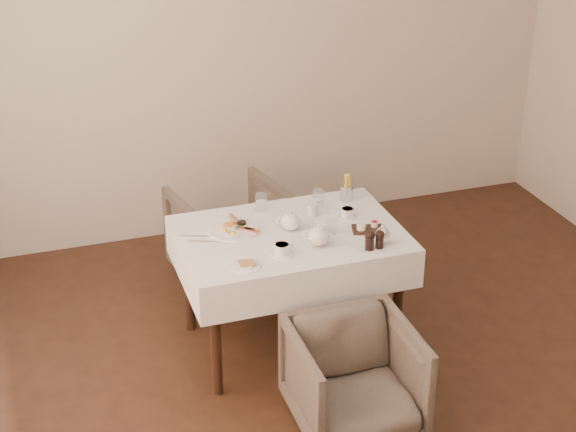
% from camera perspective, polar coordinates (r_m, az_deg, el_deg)
% --- Properties ---
extents(table, '(1.28, 0.88, 0.75)m').
position_cam_1_polar(table, '(5.10, 0.14, -2.24)').
color(table, black).
rests_on(table, ground).
extents(armchair_near, '(0.63, 0.65, 0.59)m').
position_cam_1_polar(armchair_near, '(4.66, 4.30, -10.45)').
color(armchair_near, '#493F35').
rests_on(armchair_near, ground).
extents(armchair_far, '(0.84, 0.86, 0.66)m').
position_cam_1_polar(armchair_far, '(5.94, -3.60, -1.25)').
color(armchair_far, '#493F35').
rests_on(armchair_far, ground).
extents(breakfast_plate, '(0.30, 0.30, 0.04)m').
position_cam_1_polar(breakfast_plate, '(5.08, -3.55, -0.79)').
color(breakfast_plate, white).
rests_on(breakfast_plate, table).
extents(side_plate, '(0.17, 0.16, 0.02)m').
position_cam_1_polar(side_plate, '(4.69, -2.82, -3.25)').
color(side_plate, white).
rests_on(side_plate, table).
extents(teapot_centre, '(0.19, 0.17, 0.12)m').
position_cam_1_polar(teapot_centre, '(5.04, 0.17, -0.29)').
color(teapot_centre, white).
rests_on(teapot_centre, table).
extents(teapot_front, '(0.21, 0.19, 0.14)m').
position_cam_1_polar(teapot_front, '(4.88, 2.01, -1.22)').
color(teapot_front, white).
rests_on(teapot_front, table).
extents(creamer, '(0.07, 0.07, 0.07)m').
position_cam_1_polar(creamer, '(5.23, 1.57, 0.41)').
color(creamer, white).
rests_on(creamer, table).
extents(teacup_near, '(0.13, 0.13, 0.06)m').
position_cam_1_polar(teacup_near, '(4.80, -0.39, -2.20)').
color(teacup_near, white).
rests_on(teacup_near, table).
extents(teacup_far, '(0.12, 0.12, 0.06)m').
position_cam_1_polar(teacup_far, '(5.22, 3.88, 0.18)').
color(teacup_far, white).
rests_on(teacup_far, table).
extents(glass_left, '(0.07, 0.07, 0.10)m').
position_cam_1_polar(glass_left, '(5.29, -1.74, 0.90)').
color(glass_left, silver).
rests_on(glass_left, table).
extents(glass_mid, '(0.09, 0.09, 0.10)m').
position_cam_1_polar(glass_mid, '(5.02, 2.75, -0.56)').
color(glass_mid, silver).
rests_on(glass_mid, table).
extents(glass_right, '(0.08, 0.08, 0.10)m').
position_cam_1_polar(glass_right, '(5.36, 1.96, 1.21)').
color(glass_right, silver).
rests_on(glass_right, table).
extents(condiment_board, '(0.20, 0.16, 0.04)m').
position_cam_1_polar(condiment_board, '(5.08, 5.13, -0.80)').
color(condiment_board, black).
rests_on(condiment_board, table).
extents(pepper_mill_left, '(0.07, 0.07, 0.12)m').
position_cam_1_polar(pepper_mill_left, '(4.86, 5.29, -1.57)').
color(pepper_mill_left, black).
rests_on(pepper_mill_left, table).
extents(pepper_mill_right, '(0.07, 0.07, 0.11)m').
position_cam_1_polar(pepper_mill_right, '(4.88, 5.94, -1.49)').
color(pepper_mill_right, black).
rests_on(pepper_mill_right, table).
extents(silver_pot, '(0.13, 0.11, 0.12)m').
position_cam_1_polar(silver_pot, '(4.93, 6.13, -1.16)').
color(silver_pot, white).
rests_on(silver_pot, table).
extents(fries_cup, '(0.08, 0.08, 0.18)m').
position_cam_1_polar(fries_cup, '(5.41, 3.80, 1.77)').
color(fries_cup, silver).
rests_on(fries_cup, table).
extents(cutlery_fork, '(0.18, 0.08, 0.00)m').
position_cam_1_polar(cutlery_fork, '(5.03, -6.00, -1.30)').
color(cutlery_fork, silver).
rests_on(cutlery_fork, table).
extents(cutlery_knife, '(0.18, 0.08, 0.00)m').
position_cam_1_polar(cutlery_knife, '(4.97, -5.43, -1.64)').
color(cutlery_knife, silver).
rests_on(cutlery_knife, table).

